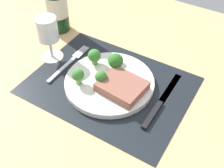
# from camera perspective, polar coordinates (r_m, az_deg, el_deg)

# --- Properties ---
(ground_plane) EXTENTS (1.40, 1.10, 0.03)m
(ground_plane) POSITION_cam_1_polar(r_m,az_deg,el_deg) (0.82, -0.50, -0.99)
(ground_plane) COLOR tan
(placemat) EXTENTS (0.44, 0.33, 0.00)m
(placemat) POSITION_cam_1_polar(r_m,az_deg,el_deg) (0.81, -0.51, -0.18)
(placemat) COLOR black
(placemat) RESTS_ON ground_plane
(plate) EXTENTS (0.25, 0.25, 0.02)m
(plate) POSITION_cam_1_polar(r_m,az_deg,el_deg) (0.80, -0.51, 0.30)
(plate) COLOR silver
(plate) RESTS_ON placemat
(steak) EXTENTS (0.13, 0.11, 0.02)m
(steak) POSITION_cam_1_polar(r_m,az_deg,el_deg) (0.76, 1.99, -0.45)
(steak) COLOR #8C5647
(steak) RESTS_ON plate
(broccoli_near_steak) EXTENTS (0.03, 0.03, 0.05)m
(broccoli_near_steak) POSITION_cam_1_polar(r_m,az_deg,el_deg) (0.77, -6.76, 1.72)
(broccoli_near_steak) COLOR #6B994C
(broccoli_near_steak) RESTS_ON plate
(broccoli_back_left) EXTENTS (0.04, 0.04, 0.05)m
(broccoli_back_left) POSITION_cam_1_polar(r_m,az_deg,el_deg) (0.83, -3.53, 5.60)
(broccoli_back_left) COLOR #6B994C
(broccoli_back_left) RESTS_ON plate
(broccoli_front_edge) EXTENTS (0.03, 0.03, 0.04)m
(broccoli_front_edge) POSITION_cam_1_polar(r_m,az_deg,el_deg) (0.77, -2.22, 1.40)
(broccoli_front_edge) COLOR #5B8942
(broccoli_front_edge) RESTS_ON plate
(broccoli_center) EXTENTS (0.04, 0.04, 0.05)m
(broccoli_center) POSITION_cam_1_polar(r_m,az_deg,el_deg) (0.81, 0.72, 4.55)
(broccoli_center) COLOR #6B994C
(broccoli_center) RESTS_ON plate
(fork) EXTENTS (0.02, 0.19, 0.01)m
(fork) POSITION_cam_1_polar(r_m,az_deg,el_deg) (0.88, -8.54, 4.21)
(fork) COLOR silver
(fork) RESTS_ON placemat
(knife) EXTENTS (0.02, 0.23, 0.01)m
(knife) POSITION_cam_1_polar(r_m,az_deg,el_deg) (0.76, 9.43, -3.85)
(knife) COLOR black
(knife) RESTS_ON placemat
(wine_bottle) EXTENTS (0.07, 0.07, 0.28)m
(wine_bottle) POSITION_cam_1_polar(r_m,az_deg,el_deg) (0.99, -11.05, 15.74)
(wine_bottle) COLOR #143819
(wine_bottle) RESTS_ON ground_plane
(wine_glass) EXTENTS (0.07, 0.07, 0.14)m
(wine_glass) POSITION_cam_1_polar(r_m,az_deg,el_deg) (0.87, -12.65, 10.04)
(wine_glass) COLOR silver
(wine_glass) RESTS_ON ground_plane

